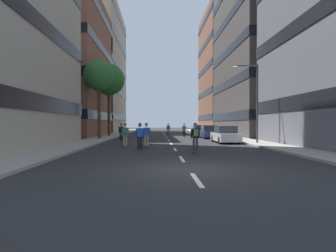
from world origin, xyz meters
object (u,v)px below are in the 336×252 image
parked_car_near (225,135)px  skater_1 (146,134)px  street_tree_mid (109,80)px  skater_0 (121,131)px  streetlamp_right (253,95)px  skater_2 (140,135)px  parked_car_mid (199,131)px  skater_3 (195,136)px  parked_car_far (209,132)px  skater_4 (168,129)px  skater_5 (184,129)px  street_tree_near (99,76)px  skater_6 (125,133)px

parked_car_near → skater_1: skater_1 is taller
street_tree_mid → skater_0: 11.74m
skater_1 → streetlamp_right: bearing=14.7°
streetlamp_right → skater_2: 10.91m
parked_car_mid → skater_1: size_ratio=2.47×
skater_3 → skater_2: bearing=158.9°
parked_car_mid → parked_car_far: 7.33m
skater_4 → skater_5: (1.89, -4.13, 0.00)m
parked_car_mid → street_tree_mid: bearing=-164.0°
street_tree_near → skater_1: bearing=-60.6°
skater_0 → streetlamp_right: bearing=-19.0°
street_tree_near → street_tree_mid: street_tree_mid is taller
skater_0 → skater_3: (5.66, -10.40, 0.03)m
parked_car_mid → street_tree_near: size_ratio=0.52×
streetlamp_right → street_tree_near: bearing=152.7°
skater_3 → streetlamp_right: bearing=48.6°
parked_car_mid → skater_4: 4.49m
parked_car_mid → skater_6: 20.72m
parked_car_near → skater_3: (-3.87, -8.38, 0.32)m
streetlamp_right → skater_2: streetlamp_right is taller
streetlamp_right → street_tree_mid: bearing=136.7°
parked_car_mid → parked_car_far: same height
parked_car_far → skater_1: skater_1 is taller
streetlamp_right → skater_3: 9.20m
street_tree_near → skater_4: (7.87, 10.17, -5.82)m
skater_1 → skater_2: (-0.31, -2.90, 0.00)m
street_tree_mid → skater_3: size_ratio=5.23×
parked_car_near → skater_4: size_ratio=2.47×
skater_4 → parked_car_near: bearing=-74.1°
skater_3 → parked_car_mid: bearing=80.6°
parked_car_mid → parked_car_far: (0.00, -7.33, 0.00)m
skater_0 → skater_5: (6.98, 9.43, 0.00)m
skater_0 → skater_4: (5.09, 13.56, 0.00)m
skater_3 → skater_4: 23.97m
parked_car_far → streetlamp_right: size_ratio=0.68×
parked_car_near → street_tree_near: 14.77m
parked_car_mid → parked_car_near: bearing=-90.0°
parked_car_far → street_tree_mid: (-12.32, 3.79, 6.67)m
parked_car_far → skater_5: size_ratio=2.47×
street_tree_mid → skater_0: size_ratio=5.23×
skater_5 → parked_car_mid: bearing=54.3°
parked_car_near → skater_3: skater_3 is taller
parked_car_far → street_tree_mid: street_tree_mid is taller
parked_car_far → skater_4: skater_4 is taller
street_tree_mid → skater_4: size_ratio=5.23×
parked_car_far → skater_4: bearing=119.4°
skater_2 → skater_3: size_ratio=1.00×
parked_car_far → skater_4: (-4.45, 7.89, 0.29)m
streetlamp_right → parked_car_mid: bearing=96.2°
parked_car_near → skater_3: size_ratio=2.47×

